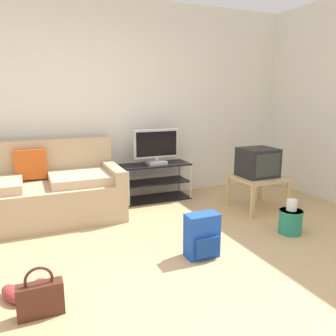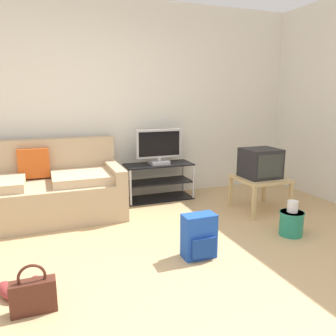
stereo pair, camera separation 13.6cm
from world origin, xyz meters
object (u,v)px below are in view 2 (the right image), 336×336
couch (39,191)px  cleaning_bucket (291,221)px  side_table (260,182)px  backpack (199,236)px  tv_stand (159,181)px  crt_tv (260,163)px  handbag (33,295)px  flat_tv (159,147)px  sneakers_pair (24,288)px

couch → cleaning_bucket: bearing=-31.5°
side_table → backpack: side_table is taller
tv_stand → backpack: bearing=-97.7°
crt_tv → handbag: (-2.68, -1.23, -0.49)m
backpack → flat_tv: bearing=94.8°
tv_stand → flat_tv: bearing=-90.0°
handbag → cleaning_bucket: 2.55m
backpack → handbag: size_ratio=1.15×
backpack → sneakers_pair: (-1.47, -0.06, -0.15)m
tv_stand → crt_tv: crt_tv is taller
backpack → sneakers_pair: backpack is taller
couch → handbag: 1.94m
flat_tv → couch: bearing=-173.6°
crt_tv → sneakers_pair: crt_tv is taller
side_table → cleaning_bucket: side_table is taller
backpack → couch: bearing=142.3°
tv_stand → flat_tv: size_ratio=1.46×
crt_tv → backpack: 1.62m
side_table → sneakers_pair: (-2.75, -0.95, -0.33)m
crt_tv → cleaning_bucket: (-0.16, -0.80, -0.46)m
couch → sneakers_pair: size_ratio=4.44×
flat_tv → backpack: size_ratio=1.59×
tv_stand → side_table: (1.04, -0.91, 0.12)m
couch → handbag: couch is taller
side_table → sneakers_pair: bearing=-161.0°
crt_tv → sneakers_pair: 2.97m
flat_tv → crt_tv: bearing=-40.1°
tv_stand → flat_tv: 0.49m
side_table → cleaning_bucket: 0.83m
couch → backpack: couch is taller
backpack → sneakers_pair: 1.47m
tv_stand → backpack: (-0.24, -1.80, -0.06)m
side_table → backpack: bearing=-145.4°
crt_tv → flat_tv: bearing=139.9°
flat_tv → backpack: 1.88m
side_table → backpack: 1.57m
couch → crt_tv: size_ratio=4.41×
cleaning_bucket → handbag: bearing=-170.3°
couch → sneakers_pair: bearing=-94.7°
flat_tv → cleaning_bucket: flat_tv is taller
tv_stand → crt_tv: bearing=-40.8°
handbag → sneakers_pair: size_ratio=0.82×
crt_tv → cleaning_bucket: size_ratio=1.16×
couch → cleaning_bucket: couch is taller
couch → cleaning_bucket: 2.88m
couch → handbag: size_ratio=5.43×
side_table → crt_tv: size_ratio=1.35×
backpack → cleaning_bucket: 1.13m
handbag → couch: bearing=88.0°
crt_tv → side_table: bearing=-90.0°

